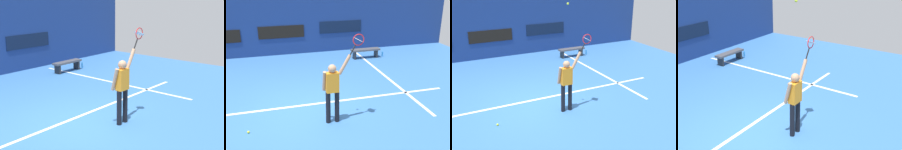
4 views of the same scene
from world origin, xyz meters
TOP-DOWN VIEW (x-y plane):
  - ground_plane at (0.00, 0.00)m, footprint 18.00×18.00m
  - back_wall at (0.00, 6.15)m, footprint 18.00×0.20m
  - sponsor_banner_center at (0.00, 6.03)m, footprint 2.20×0.03m
  - sponsor_banner_starboard at (3.00, 6.03)m, footprint 2.20×0.03m
  - court_baseline at (0.00, 0.24)m, footprint 10.00×0.10m
  - court_sideline at (3.64, 2.00)m, footprint 0.10×7.00m
  - tennis_player at (0.71, -0.96)m, footprint 0.77×0.31m
  - tennis_racket at (1.40, -0.96)m, footprint 0.45×0.27m
  - court_bench at (3.77, 4.43)m, footprint 1.40×0.36m
  - water_bottle at (4.66, 4.43)m, footprint 0.07×0.07m
  - spare_ball at (-1.56, -0.92)m, footprint 0.07×0.07m

SIDE VIEW (x-z plane):
  - ground_plane at x=0.00m, z-range 0.00..0.00m
  - court_baseline at x=0.00m, z-range 0.00..0.01m
  - court_sideline at x=3.64m, z-range 0.00..0.01m
  - spare_ball at x=-1.56m, z-range 0.00..0.07m
  - water_bottle at x=4.66m, z-range 0.00..0.24m
  - court_bench at x=3.77m, z-range 0.11..0.56m
  - tennis_player at x=0.71m, z-range 0.04..1.98m
  - sponsor_banner_center at x=0.00m, z-range 0.85..1.45m
  - sponsor_banner_starboard at x=3.00m, z-range 0.95..1.55m
  - back_wall at x=0.00m, z-range 0.00..3.50m
  - tennis_racket at x=1.40m, z-range 1.96..2.57m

